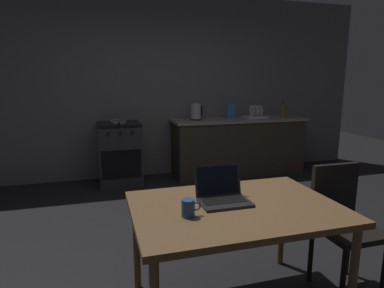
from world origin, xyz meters
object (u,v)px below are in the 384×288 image
at_px(laptop, 223,195).
at_px(dish_rack, 256,115).
at_px(electric_kettle, 196,112).
at_px(cereal_box, 231,111).
at_px(stove_oven, 120,153).
at_px(dining_table, 235,215).
at_px(coffee_mug, 188,208).
at_px(bottle, 283,110).
at_px(frying_pan, 118,121).
at_px(chair, 342,218).

bearing_deg(laptop, dish_rack, 48.50).
bearing_deg(electric_kettle, cereal_box, 1.97).
xyz_separation_m(laptop, dish_rack, (1.71, 2.89, 0.17)).
xyz_separation_m(stove_oven, dining_table, (0.53, -2.98, 0.22)).
bearing_deg(coffee_mug, laptop, 30.91).
relative_size(dining_table, bottle, 5.21).
xyz_separation_m(dining_table, electric_kettle, (0.64, 2.98, 0.36)).
height_order(dining_table, electric_kettle, electric_kettle).
height_order(bottle, frying_pan, bottle).
relative_size(coffee_mug, dish_rack, 0.34).
distance_m(chair, coffee_mug, 1.22).
relative_size(frying_pan, coffee_mug, 3.53).
bearing_deg(frying_pan, chair, -64.72).
distance_m(frying_pan, dish_rack, 2.18).
xyz_separation_m(dining_table, chair, (0.85, 0.02, -0.14)).
height_order(electric_kettle, bottle, electric_kettle).
relative_size(stove_oven, electric_kettle, 3.49).
relative_size(chair, electric_kettle, 3.52).
bearing_deg(cereal_box, frying_pan, -178.39).
height_order(frying_pan, cereal_box, cereal_box).
bearing_deg(coffee_mug, electric_kettle, 72.41).
bearing_deg(dining_table, frying_pan, 100.24).
xyz_separation_m(frying_pan, dish_rack, (2.18, 0.03, 0.02)).
bearing_deg(laptop, chair, -14.94).
height_order(laptop, dish_rack, dish_rack).
bearing_deg(dish_rack, frying_pan, -179.24).
relative_size(electric_kettle, coffee_mug, 2.21).
xyz_separation_m(coffee_mug, cereal_box, (1.55, 3.08, 0.24)).
xyz_separation_m(dining_table, frying_pan, (-0.53, 2.95, 0.26)).
distance_m(laptop, frying_pan, 2.91).
distance_m(cereal_box, dish_rack, 0.44).
distance_m(frying_pan, cereal_box, 1.75).
distance_m(dining_table, chair, 0.86).
bearing_deg(frying_pan, bottle, -0.45).
xyz_separation_m(chair, dish_rack, (0.80, 2.96, 0.42)).
xyz_separation_m(frying_pan, cereal_box, (1.75, 0.05, 0.10)).
bearing_deg(laptop, electric_kettle, 65.54).
bearing_deg(chair, coffee_mug, 168.41).
bearing_deg(bottle, stove_oven, 178.97).
bearing_deg(frying_pan, laptop, -80.57).
distance_m(dining_table, dish_rack, 3.42).
xyz_separation_m(chair, bottle, (1.26, 2.91, 0.49)).
relative_size(electric_kettle, dish_rack, 0.76).
height_order(chair, bottle, bottle).
relative_size(stove_oven, frying_pan, 2.18).
height_order(stove_oven, dining_table, stove_oven).
xyz_separation_m(bottle, cereal_box, (-0.89, 0.07, 0.00)).
xyz_separation_m(electric_kettle, bottle, (1.48, -0.05, -0.01)).
bearing_deg(chair, dining_table, 164.93).
bearing_deg(dining_table, laptop, 123.91).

